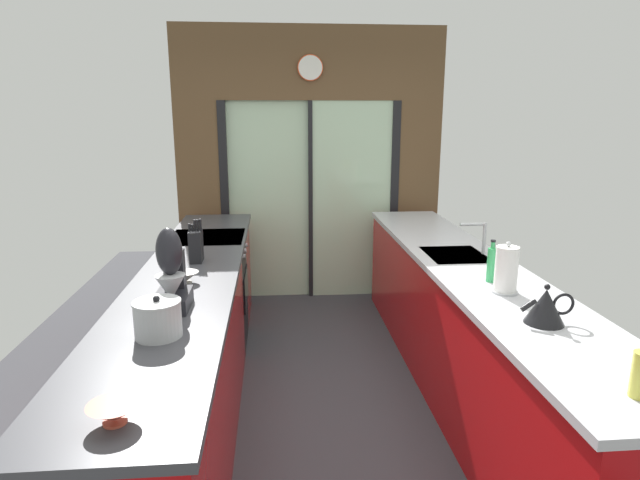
{
  "coord_description": "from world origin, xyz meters",
  "views": [
    {
      "loc": [
        -0.37,
        -2.95,
        1.89
      ],
      "look_at": [
        -0.03,
        0.93,
        0.95
      ],
      "focal_mm": 29.85,
      "sensor_mm": 36.0,
      "label": 1
    }
  ],
  "objects_px": {
    "stand_mixer": "(171,278)",
    "soap_bottle_far": "(492,264)",
    "oven_range": "(210,292)",
    "stock_pot": "(158,319)",
    "mixing_bowl_far": "(186,277)",
    "paper_towel_roll": "(506,270)",
    "mixing_bowl_near": "(114,413)",
    "knife_block": "(196,245)",
    "kettle": "(546,306)"
  },
  "relations": [
    {
      "from": "stand_mixer",
      "to": "soap_bottle_far",
      "type": "xyz_separation_m",
      "value": [
        1.78,
        0.28,
        -0.05
      ]
    },
    {
      "from": "oven_range",
      "to": "stock_pot",
      "type": "bearing_deg",
      "value": -89.46
    },
    {
      "from": "soap_bottle_far",
      "to": "mixing_bowl_far",
      "type": "bearing_deg",
      "value": 175.74
    },
    {
      "from": "stock_pot",
      "to": "kettle",
      "type": "distance_m",
      "value": 1.78
    },
    {
      "from": "paper_towel_roll",
      "to": "stand_mixer",
      "type": "bearing_deg",
      "value": -177.38
    },
    {
      "from": "stand_mixer",
      "to": "paper_towel_roll",
      "type": "distance_m",
      "value": 1.78
    },
    {
      "from": "knife_block",
      "to": "soap_bottle_far",
      "type": "distance_m",
      "value": 1.87
    },
    {
      "from": "mixing_bowl_far",
      "to": "knife_block",
      "type": "relative_size",
      "value": 0.52
    },
    {
      "from": "oven_range",
      "to": "stock_pot",
      "type": "distance_m",
      "value": 2.02
    },
    {
      "from": "paper_towel_roll",
      "to": "soap_bottle_far",
      "type": "bearing_deg",
      "value": 90.0
    },
    {
      "from": "kettle",
      "to": "paper_towel_roll",
      "type": "height_order",
      "value": "paper_towel_roll"
    },
    {
      "from": "mixing_bowl_near",
      "to": "paper_towel_roll",
      "type": "relative_size",
      "value": 0.59
    },
    {
      "from": "stand_mixer",
      "to": "paper_towel_roll",
      "type": "bearing_deg",
      "value": 2.62
    },
    {
      "from": "stand_mixer",
      "to": "paper_towel_roll",
      "type": "height_order",
      "value": "stand_mixer"
    },
    {
      "from": "mixing_bowl_far",
      "to": "stock_pot",
      "type": "distance_m",
      "value": 0.77
    },
    {
      "from": "mixing_bowl_near",
      "to": "knife_block",
      "type": "height_order",
      "value": "knife_block"
    },
    {
      "from": "oven_range",
      "to": "stock_pot",
      "type": "height_order",
      "value": "stock_pot"
    },
    {
      "from": "mixing_bowl_near",
      "to": "stock_pot",
      "type": "distance_m",
      "value": 0.68
    },
    {
      "from": "oven_range",
      "to": "mixing_bowl_near",
      "type": "bearing_deg",
      "value": -89.6
    },
    {
      "from": "mixing_bowl_far",
      "to": "stock_pot",
      "type": "bearing_deg",
      "value": -90.0
    },
    {
      "from": "oven_range",
      "to": "paper_towel_roll",
      "type": "distance_m",
      "value": 2.42
    },
    {
      "from": "knife_block",
      "to": "stand_mixer",
      "type": "relative_size",
      "value": 0.69
    },
    {
      "from": "stock_pot",
      "to": "kettle",
      "type": "xyz_separation_m",
      "value": [
        1.78,
        -0.0,
        0.0
      ]
    },
    {
      "from": "oven_range",
      "to": "soap_bottle_far",
      "type": "distance_m",
      "value": 2.3
    },
    {
      "from": "oven_range",
      "to": "paper_towel_roll",
      "type": "relative_size",
      "value": 3.17
    },
    {
      "from": "kettle",
      "to": "soap_bottle_far",
      "type": "relative_size",
      "value": 1.05
    },
    {
      "from": "oven_range",
      "to": "soap_bottle_far",
      "type": "bearing_deg",
      "value": -36.12
    },
    {
      "from": "stand_mixer",
      "to": "stock_pot",
      "type": "relative_size",
      "value": 2.0
    },
    {
      "from": "kettle",
      "to": "stock_pot",
      "type": "bearing_deg",
      "value": 179.89
    },
    {
      "from": "soap_bottle_far",
      "to": "paper_towel_roll",
      "type": "xyz_separation_m",
      "value": [
        0.0,
        -0.2,
        0.02
      ]
    },
    {
      "from": "mixing_bowl_near",
      "to": "kettle",
      "type": "xyz_separation_m",
      "value": [
        1.78,
        0.68,
        0.05
      ]
    },
    {
      "from": "stand_mixer",
      "to": "kettle",
      "type": "height_order",
      "value": "stand_mixer"
    },
    {
      "from": "kettle",
      "to": "stand_mixer",
      "type": "bearing_deg",
      "value": 168.67
    },
    {
      "from": "mixing_bowl_far",
      "to": "kettle",
      "type": "bearing_deg",
      "value": -23.33
    },
    {
      "from": "mixing_bowl_far",
      "to": "stand_mixer",
      "type": "relative_size",
      "value": 0.36
    },
    {
      "from": "mixing_bowl_near",
      "to": "stand_mixer",
      "type": "distance_m",
      "value": 1.04
    },
    {
      "from": "mixing_bowl_far",
      "to": "paper_towel_roll",
      "type": "relative_size",
      "value": 0.52
    },
    {
      "from": "soap_bottle_far",
      "to": "paper_towel_roll",
      "type": "distance_m",
      "value": 0.2
    },
    {
      "from": "mixing_bowl_far",
      "to": "paper_towel_roll",
      "type": "xyz_separation_m",
      "value": [
        1.78,
        -0.33,
        0.09
      ]
    },
    {
      "from": "stock_pot",
      "to": "mixing_bowl_far",
      "type": "bearing_deg",
      "value": 90.0
    },
    {
      "from": "soap_bottle_far",
      "to": "oven_range",
      "type": "bearing_deg",
      "value": 143.88
    },
    {
      "from": "oven_range",
      "to": "stock_pot",
      "type": "relative_size",
      "value": 4.37
    },
    {
      "from": "oven_range",
      "to": "kettle",
      "type": "height_order",
      "value": "kettle"
    },
    {
      "from": "knife_block",
      "to": "soap_bottle_far",
      "type": "bearing_deg",
      "value": -18.2
    },
    {
      "from": "oven_range",
      "to": "soap_bottle_far",
      "type": "xyz_separation_m",
      "value": [
        1.8,
        -1.31,
        0.57
      ]
    },
    {
      "from": "oven_range",
      "to": "mixing_bowl_near",
      "type": "distance_m",
      "value": 2.67
    },
    {
      "from": "knife_block",
      "to": "soap_bottle_far",
      "type": "height_order",
      "value": "knife_block"
    },
    {
      "from": "mixing_bowl_near",
      "to": "kettle",
      "type": "bearing_deg",
      "value": 20.81
    },
    {
      "from": "mixing_bowl_far",
      "to": "paper_towel_roll",
      "type": "distance_m",
      "value": 1.81
    },
    {
      "from": "knife_block",
      "to": "paper_towel_roll",
      "type": "height_order",
      "value": "same"
    }
  ]
}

